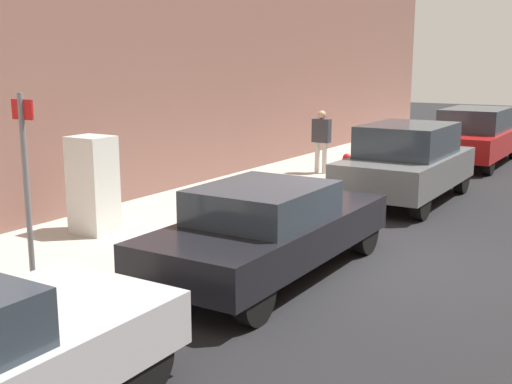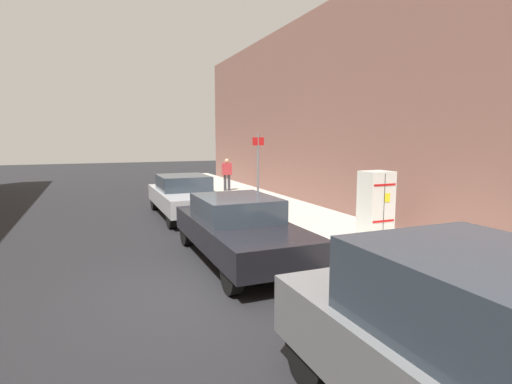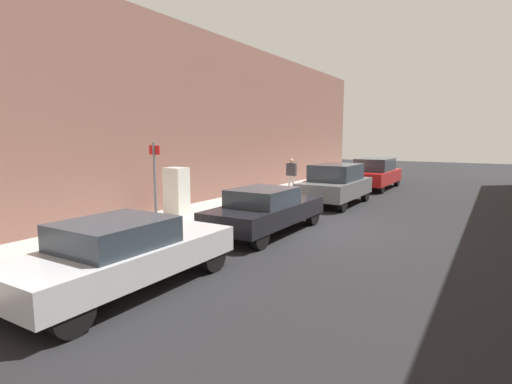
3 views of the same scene
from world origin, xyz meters
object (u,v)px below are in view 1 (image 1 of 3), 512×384
at_px(pedestrian_standing_near, 321,137).
at_px(parked_suv_gray, 407,162).
at_px(discarded_refrigerator, 93,185).
at_px(street_sign_post, 27,191).
at_px(parked_sedan_dark, 269,228).
at_px(fire_hydrant, 346,169).
at_px(parked_suv_red, 475,135).

distance_m(pedestrian_standing_near, parked_suv_gray, 3.45).
height_order(discarded_refrigerator, street_sign_post, street_sign_post).
bearing_deg(parked_sedan_dark, pedestrian_standing_near, 110.93).
relative_size(discarded_refrigerator, fire_hydrant, 2.19).
bearing_deg(parked_suv_red, fire_hydrant, -105.54).
height_order(street_sign_post, parked_suv_red, street_sign_post).
bearing_deg(pedestrian_standing_near, street_sign_post, -72.14).
distance_m(street_sign_post, parked_sedan_dark, 3.49).
bearing_deg(parked_suv_gray, pedestrian_standing_near, 150.60).
bearing_deg(parked_suv_red, parked_sedan_dark, -90.00).
xyz_separation_m(fire_hydrant, pedestrian_standing_near, (-1.33, 1.28, 0.59)).
relative_size(street_sign_post, parked_sedan_dark, 0.57).
bearing_deg(street_sign_post, parked_suv_red, 83.78).
height_order(parked_sedan_dark, parked_suv_red, parked_suv_red).
xyz_separation_m(parked_sedan_dark, parked_suv_red, (0.00, 12.56, 0.16)).
relative_size(parked_sedan_dark, parked_suv_gray, 1.06).
relative_size(discarded_refrigerator, street_sign_post, 0.65).
bearing_deg(pedestrian_standing_near, discarded_refrigerator, -84.07).
distance_m(fire_hydrant, pedestrian_standing_near, 1.94).
distance_m(fire_hydrant, parked_sedan_dark, 6.77).
distance_m(street_sign_post, parked_suv_red, 15.59).
relative_size(street_sign_post, pedestrian_standing_near, 1.55).
distance_m(street_sign_post, fire_hydrant, 9.55).
relative_size(street_sign_post, parked_suv_red, 0.55).
bearing_deg(street_sign_post, fire_hydrant, 89.88).
xyz_separation_m(street_sign_post, parked_suv_red, (1.69, 15.48, -0.73)).
bearing_deg(discarded_refrigerator, street_sign_post, -56.20).
relative_size(discarded_refrigerator, parked_sedan_dark, 0.37).
height_order(parked_suv_gray, parked_suv_red, parked_suv_gray).
height_order(pedestrian_standing_near, parked_sedan_dark, pedestrian_standing_near).
bearing_deg(street_sign_post, pedestrian_standing_near, 96.94).
xyz_separation_m(fire_hydrant, parked_sedan_dark, (1.67, -6.56, 0.20)).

